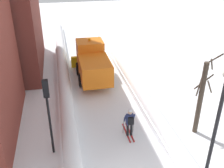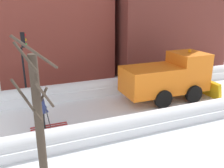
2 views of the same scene
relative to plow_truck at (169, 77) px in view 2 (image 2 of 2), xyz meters
The scene contains 7 objects.
ground_plane 2.10m from the plow_truck, 79.94° to the right, with size 80.00×80.00×0.00m, color white.
snowbank_left 3.02m from the plow_truck, 148.68° to the right, with size 1.10×36.00×1.02m.
snowbank_right 3.49m from the plow_truck, 26.58° to the right, with size 1.10×36.00×0.90m.
plow_truck is the anchor object (origin of this frame).
skier 7.99m from the plow_truck, 83.00° to the right, with size 0.62×1.80×1.81m.
traffic_light_pole 9.08m from the plow_truck, 111.92° to the right, with size 0.28×0.42×4.22m.
bare_tree_near 9.73m from the plow_truck, 59.62° to the right, with size 1.03×1.36×5.08m.
Camera 2 is at (11.95, 2.66, 5.81)m, focal length 39.01 mm.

